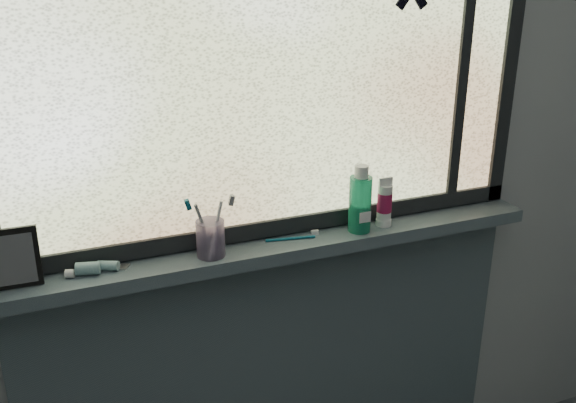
{
  "coord_description": "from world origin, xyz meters",
  "views": [
    {
      "loc": [
        -0.63,
        -0.35,
        1.82
      ],
      "look_at": [
        -0.07,
        1.05,
        1.22
      ],
      "focal_mm": 40.0,
      "sensor_mm": 36.0,
      "label": 1
    }
  ],
  "objects_px": {
    "toothbrush_cup": "(211,238)",
    "cream_tube": "(385,200)",
    "mouthwash_bottle": "(360,199)",
    "vanity_mirror": "(14,258)"
  },
  "relations": [
    {
      "from": "cream_tube",
      "to": "mouthwash_bottle",
      "type": "bearing_deg",
      "value": -174.67
    },
    {
      "from": "vanity_mirror",
      "to": "toothbrush_cup",
      "type": "xyz_separation_m",
      "value": [
        0.5,
        -0.02,
        -0.03
      ]
    },
    {
      "from": "vanity_mirror",
      "to": "toothbrush_cup",
      "type": "height_order",
      "value": "vanity_mirror"
    },
    {
      "from": "toothbrush_cup",
      "to": "mouthwash_bottle",
      "type": "bearing_deg",
      "value": -0.27
    },
    {
      "from": "toothbrush_cup",
      "to": "cream_tube",
      "type": "bearing_deg",
      "value": 0.64
    },
    {
      "from": "mouthwash_bottle",
      "to": "cream_tube",
      "type": "distance_m",
      "value": 0.09
    },
    {
      "from": "toothbrush_cup",
      "to": "mouthwash_bottle",
      "type": "relative_size",
      "value": 0.61
    },
    {
      "from": "mouthwash_bottle",
      "to": "cream_tube",
      "type": "bearing_deg",
      "value": 5.33
    },
    {
      "from": "toothbrush_cup",
      "to": "mouthwash_bottle",
      "type": "distance_m",
      "value": 0.47
    },
    {
      "from": "mouthwash_bottle",
      "to": "cream_tube",
      "type": "xyz_separation_m",
      "value": [
        0.09,
        0.01,
        -0.02
      ]
    }
  ]
}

